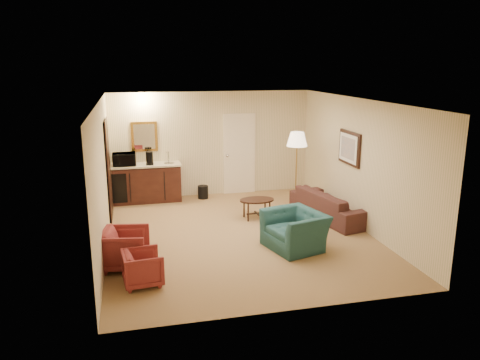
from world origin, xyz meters
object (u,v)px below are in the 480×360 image
Objects in this scene: wetbar_cabinet at (147,183)px; sofa at (331,200)px; teal_armchair at (295,224)px; rose_chair_near at (126,247)px; waste_bin at (203,192)px; coffee_maker at (149,158)px; rose_chair_far at (143,266)px; coffee_table at (257,209)px; floor_lamp at (296,170)px; microwave at (124,158)px.

sofa is at bearing -30.23° from wetbar_cabinet.
wetbar_cabinet is 1.58× the size of teal_armchair.
rose_chair_near is 2.28× the size of waste_bin.
wetbar_cabinet is 5.20× the size of coffee_maker.
coffee_maker reaches higher than rose_chair_far.
floor_lamp is at bearing 28.92° from coffee_table.
teal_armchair is (-1.32, -1.41, 0.05)m from sofa.
wetbar_cabinet is 2.93m from coffee_table.
floor_lamp is (-0.45, 0.97, 0.48)m from sofa.
teal_armchair is 3.24× the size of waste_bin.
floor_lamp reaches higher than coffee_maker.
rose_chair_near is 0.41× the size of floor_lamp.
sofa is at bearing -25.69° from coffee_maker.
teal_armchair is 4.32m from coffee_maker.
teal_armchair is 3.29× the size of coffee_maker.
rose_chair_far is at bearing -133.77° from coffee_table.
floor_lamp is at bearing -15.47° from coffee_maker.
teal_armchair is (2.48, -3.62, -0.01)m from wetbar_cabinet.
sofa reaches higher than rose_chair_far.
floor_lamp is 2.43m from waste_bin.
waste_bin is at bearing 116.78° from coffee_table.
wetbar_cabinet is 2.20× the size of coffee_table.
microwave is at bearing 178.44° from waste_bin.
wetbar_cabinet is at bearing 140.52° from coffee_table.
floor_lamp is (0.87, 2.37, 0.43)m from teal_armchair.
teal_armchair is at bearing 123.98° from sofa.
coffee_table is 0.42× the size of floor_lamp.
floor_lamp is at bearing -54.66° from rose_chair_far.
waste_bin is 1.02× the size of coffee_maker.
rose_chair_far is 1.83× the size of waste_bin.
coffee_maker is at bearing -10.81° from rose_chair_far.
coffee_table is (-0.23, 1.77, -0.24)m from teal_armchair.
microwave reaches higher than rose_chair_near.
teal_armchair reaches higher than rose_chair_far.
rose_chair_near is 4.64m from floor_lamp.
waste_bin is (-0.90, 1.78, -0.05)m from coffee_table.
teal_armchair is at bearing -110.04° from floor_lamp.
coffee_maker reaches higher than sofa.
teal_armchair is at bearing -51.67° from coffee_maker.
sofa is 4.34m from coffee_maker.
sofa is 1.17m from floor_lamp.
microwave is at bearing 146.31° from coffee_table.
wetbar_cabinet is 0.81m from microwave.
microwave is (-4.30, 2.19, 0.70)m from sofa.
coffee_maker is (0.58, 3.71, 0.71)m from rose_chair_near.
microwave is (-3.85, 1.23, 0.22)m from floor_lamp.
floor_lamp is 4.05m from microwave.
coffee_maker is at bearing 47.19° from sofa.
floor_lamp is at bearing -30.44° from waste_bin.
sofa is 1.60m from coffee_table.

